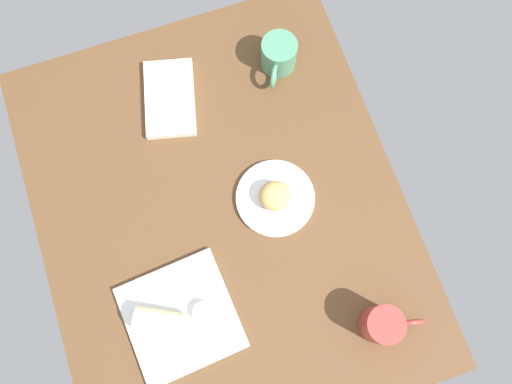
% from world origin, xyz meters
% --- Properties ---
extents(dining_table, '(1.10, 0.90, 0.04)m').
position_xyz_m(dining_table, '(0.00, 0.00, 0.02)').
color(dining_table, brown).
rests_on(dining_table, ground).
extents(round_plate, '(0.20, 0.20, 0.01)m').
position_xyz_m(round_plate, '(0.01, 0.14, 0.05)').
color(round_plate, white).
rests_on(round_plate, dining_table).
extents(scone_pastry, '(0.10, 0.10, 0.06)m').
position_xyz_m(scone_pastry, '(0.02, 0.14, 0.08)').
color(scone_pastry, tan).
rests_on(scone_pastry, round_plate).
extents(square_plate, '(0.27, 0.27, 0.02)m').
position_xyz_m(square_plate, '(0.22, -0.17, 0.05)').
color(square_plate, white).
rests_on(square_plate, dining_table).
extents(sauce_cup, '(0.05, 0.05, 0.02)m').
position_xyz_m(sauce_cup, '(0.22, -0.11, 0.07)').
color(sauce_cup, silver).
rests_on(sauce_cup, square_plate).
extents(breakfast_wrap, '(0.10, 0.13, 0.06)m').
position_xyz_m(breakfast_wrap, '(0.21, -0.21, 0.08)').
color(breakfast_wrap, beige).
rests_on(breakfast_wrap, square_plate).
extents(book_stack, '(0.24, 0.18, 0.02)m').
position_xyz_m(book_stack, '(-0.33, -0.03, 0.05)').
color(book_stack, silver).
rests_on(book_stack, dining_table).
extents(coffee_mug, '(0.09, 0.14, 0.10)m').
position_xyz_m(coffee_mug, '(0.38, 0.27, 0.09)').
color(coffee_mug, '#B23833').
rests_on(coffee_mug, dining_table).
extents(second_mug, '(0.13, 0.10, 0.09)m').
position_xyz_m(second_mug, '(-0.34, 0.27, 0.09)').
color(second_mug, '#4C8C6B').
rests_on(second_mug, dining_table).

